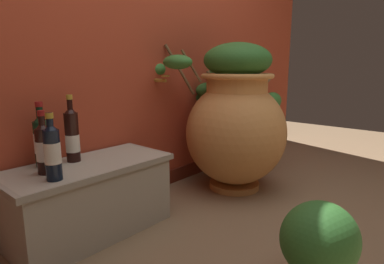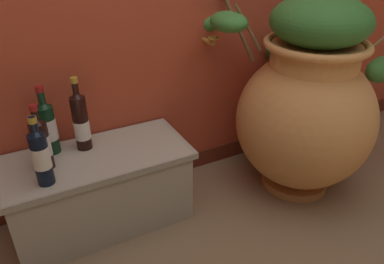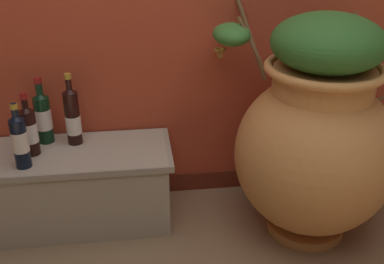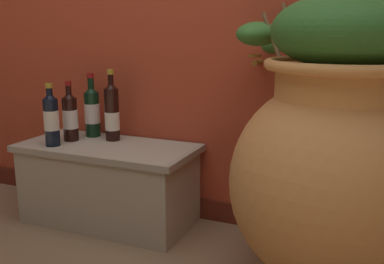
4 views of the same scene
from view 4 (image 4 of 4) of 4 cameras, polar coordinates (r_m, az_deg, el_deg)
name	(u,v)px [view 4 (image 4 of 4)]	position (r m, az deg, el deg)	size (l,w,h in m)	color
terracotta_urn	(338,157)	(1.60, 18.07, -3.02)	(1.11, 0.88, 1.04)	#D68E4C
stone_ledge	(109,181)	(2.21, -10.54, -6.10)	(0.85, 0.40, 0.38)	#B2A893
wine_bottle_left	(112,112)	(2.22, -10.15, 2.55)	(0.07, 0.07, 0.35)	black
wine_bottle_middle	(51,118)	(2.18, -17.48, 1.76)	(0.07, 0.07, 0.30)	black
wine_bottle_right	(70,115)	(2.26, -15.25, 2.07)	(0.07, 0.07, 0.29)	black
wine_bottle_back	(92,110)	(2.32, -12.59, 2.79)	(0.08, 0.08, 0.32)	black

